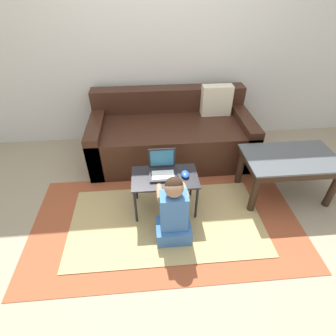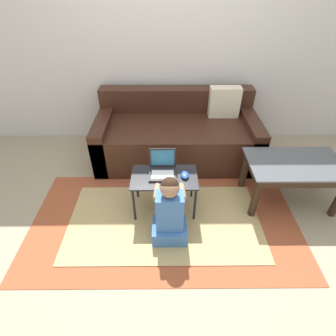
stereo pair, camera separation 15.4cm
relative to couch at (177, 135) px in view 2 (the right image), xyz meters
name	(u,v)px [view 2 (the right image)]	position (x,y,z in m)	size (l,w,h in m)	color
ground_plane	(172,218)	(-0.09, -1.08, -0.28)	(16.00, 16.00, 0.00)	gray
wall_back	(170,40)	(-0.09, 0.50, 0.97)	(9.00, 0.06, 2.50)	silver
area_rug	(165,221)	(-0.16, -1.13, -0.28)	(2.51, 1.32, 0.01)	#9E4C2D
couch	(177,135)	(0.00, 0.00, 0.00)	(1.89, 0.93, 0.83)	#381E14
coffee_table	(294,169)	(1.08, -0.83, 0.11)	(0.90, 0.54, 0.47)	#4C5156
laptop_desk	(164,181)	(-0.16, -0.95, 0.07)	(0.61, 0.36, 0.41)	black
laptop	(163,170)	(-0.17, -0.90, 0.16)	(0.25, 0.21, 0.22)	#232328
computer_mouse	(185,175)	(0.03, -0.95, 0.14)	(0.07, 0.11, 0.04)	#234CB2
person_seated	(170,213)	(-0.11, -1.30, 0.02)	(0.30, 0.39, 0.68)	#3D70B2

